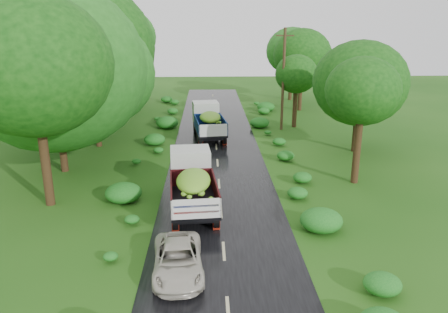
{
  "coord_description": "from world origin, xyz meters",
  "views": [
    {
      "loc": [
        -0.59,
        -16.49,
        9.41
      ],
      "look_at": [
        0.3,
        8.07,
        1.7
      ],
      "focal_mm": 35.0,
      "sensor_mm": 36.0,
      "label": 1
    }
  ],
  "objects_px": {
    "car": "(178,260)",
    "truck_near": "(192,180)",
    "utility_pole": "(283,79)",
    "truck_far": "(208,120)"
  },
  "relations": [
    {
      "from": "truck_far",
      "to": "car",
      "type": "bearing_deg",
      "value": -100.08
    },
    {
      "from": "car",
      "to": "utility_pole",
      "type": "bearing_deg",
      "value": 67.2
    },
    {
      "from": "truck_far",
      "to": "utility_pole",
      "type": "xyz_separation_m",
      "value": [
        6.55,
        2.35,
        3.04
      ]
    },
    {
      "from": "truck_far",
      "to": "car",
      "type": "distance_m",
      "value": 20.72
    },
    {
      "from": "truck_near",
      "to": "car",
      "type": "relative_size",
      "value": 1.57
    },
    {
      "from": "truck_near",
      "to": "car",
      "type": "xyz_separation_m",
      "value": [
        -0.36,
        -6.31,
        -0.9
      ]
    },
    {
      "from": "utility_pole",
      "to": "car",
      "type": "bearing_deg",
      "value": -94.12
    },
    {
      "from": "truck_near",
      "to": "utility_pole",
      "type": "distance_m",
      "value": 18.52
    },
    {
      "from": "truck_near",
      "to": "utility_pole",
      "type": "relative_size",
      "value": 0.73
    },
    {
      "from": "car",
      "to": "truck_near",
      "type": "bearing_deg",
      "value": 82.59
    }
  ]
}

